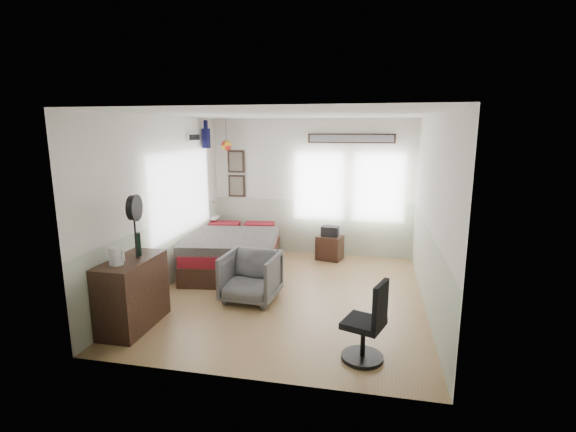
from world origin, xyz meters
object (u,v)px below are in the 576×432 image
bed (234,251)px  task_chair (368,329)px  dresser (133,293)px  nightstand (330,248)px  armchair (251,277)px

bed → task_chair: bearing=-55.4°
dresser → nightstand: 3.98m
dresser → task_chair: task_chair is taller
bed → armchair: 1.47m
task_chair → armchair: bearing=161.4°
bed → dresser: 2.47m
dresser → task_chair: 2.95m
bed → nightstand: size_ratio=4.89×
bed → task_chair: 3.58m
dresser → nightstand: size_ratio=2.14×
task_chair → bed: bearing=152.1°
dresser → armchair: size_ratio=1.26×
armchair → task_chair: size_ratio=0.86×
armchair → task_chair: task_chair is taller
bed → dresser: bearing=-110.1°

